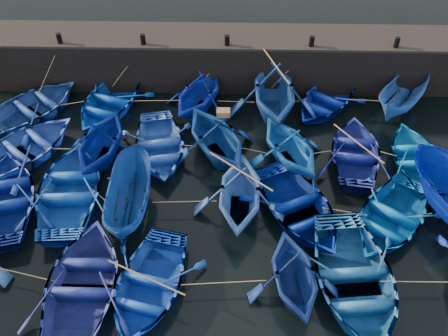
{
  "coord_description": "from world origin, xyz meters",
  "views": [
    {
      "loc": [
        0.34,
        -11.39,
        15.2
      ],
      "look_at": [
        0.0,
        3.2,
        0.7
      ],
      "focal_mm": 40.0,
      "sensor_mm": 36.0,
      "label": 1
    }
  ],
  "objects_px": {
    "boat_0": "(32,107)",
    "boat_13": "(5,198)",
    "boat_8": "(159,146)",
    "wooden_crate": "(223,113)"
  },
  "relations": [
    {
      "from": "wooden_crate",
      "to": "boat_13",
      "type": "bearing_deg",
      "value": -159.8
    },
    {
      "from": "boat_8",
      "to": "wooden_crate",
      "type": "height_order",
      "value": "wooden_crate"
    },
    {
      "from": "boat_13",
      "to": "wooden_crate",
      "type": "distance_m",
      "value": 9.31
    },
    {
      "from": "boat_13",
      "to": "boat_8",
      "type": "bearing_deg",
      "value": -165.36
    },
    {
      "from": "boat_0",
      "to": "boat_8",
      "type": "distance_m",
      "value": 6.85
    },
    {
      "from": "boat_8",
      "to": "boat_13",
      "type": "bearing_deg",
      "value": -162.22
    },
    {
      "from": "boat_8",
      "to": "boat_13",
      "type": "xyz_separation_m",
      "value": [
        -5.72,
        -3.23,
        0.06
      ]
    },
    {
      "from": "boat_8",
      "to": "boat_13",
      "type": "height_order",
      "value": "boat_13"
    },
    {
      "from": "boat_0",
      "to": "boat_13",
      "type": "height_order",
      "value": "boat_13"
    },
    {
      "from": "boat_0",
      "to": "wooden_crate",
      "type": "height_order",
      "value": "wooden_crate"
    }
  ]
}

